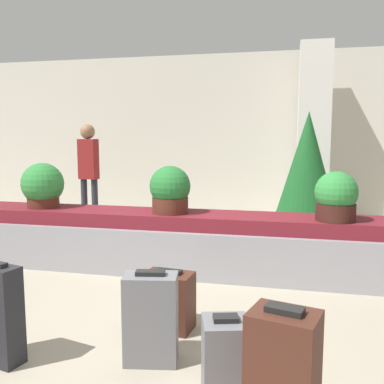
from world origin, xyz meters
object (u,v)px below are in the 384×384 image
Objects in this scene: suitcase_5 at (225,358)px; traveler_0 at (89,166)px; decorated_tree at (307,172)px; suitcase_0 at (169,301)px; potted_plant_0 at (43,186)px; potted_plant_1 at (336,197)px; suitcase_2 at (151,318)px; potted_plant_2 at (170,191)px; pillar at (313,136)px.

suitcase_5 is 5.40m from traveler_0.
suitcase_5 is at bearing -98.44° from decorated_tree.
traveler_0 is (-2.45, 3.55, 0.86)m from suitcase_0.
potted_plant_0 is at bearing 122.87° from suitcase_5.
suitcase_0 is 0.95× the size of potted_plant_1.
decorated_tree is at bearing 76.53° from suitcase_0.
suitcase_0 is 0.54m from suitcase_2.
potted_plant_0 reaches higher than potted_plant_1.
suitcase_5 is 0.97× the size of potted_plant_1.
potted_plant_0 is 1.02× the size of potted_plant_2.
decorated_tree is at bearing 97.33° from potted_plant_1.
suitcase_0 is 0.91× the size of potted_plant_2.
suitcase_2 is at bearing -80.66° from suitcase_0.
potted_plant_0 is at bearing -152.72° from decorated_tree.
suitcase_5 is at bearing -37.51° from suitcase_2.
traveler_0 reaches higher than suitcase_5.
suitcase_0 is 0.28× the size of traveler_0.
suitcase_0 is 2.17m from potted_plant_1.
potted_plant_1 reaches higher than suitcase_2.
suitcase_2 is 0.37× the size of traveler_0.
potted_plant_2 reaches higher than suitcase_0.
suitcase_5 is 0.29× the size of traveler_0.
pillar is at bearing 91.75° from potted_plant_1.
potted_plant_0 is (-3.44, -3.02, -0.63)m from pillar.
traveler_0 is at bearing 151.73° from potted_plant_1.
suitcase_2 is 1.25× the size of potted_plant_1.
decorated_tree reaches higher than potted_plant_2.
potted_plant_0 is (-2.13, 2.10, 0.65)m from suitcase_2.
potted_plant_2 is at bearing 91.73° from suitcase_2.
potted_plant_1 is (0.84, 2.28, 0.70)m from suitcase_5.
pillar is 1.43m from decorated_tree.
traveler_0 is (-0.35, 1.98, 0.13)m from potted_plant_0.
suitcase_5 is 2.65m from potted_plant_2.
potted_plant_2 is at bearing -119.72° from pillar.
suitcase_0 is 2.72m from potted_plant_0.
pillar is 5.65× the size of potted_plant_0.
pillar is 3.20m from potted_plant_1.
traveler_0 is 0.92× the size of decorated_tree.
potted_plant_1 is at bearing -1.94° from potted_plant_2.
decorated_tree is at bearing 66.00° from suitcase_5.
suitcase_5 reaches higher than suitcase_0.
potted_plant_0 is at bearing 150.06° from suitcase_0.
decorated_tree reaches higher than traveler_0.
pillar is at bearing 65.33° from suitcase_2.
suitcase_2 is at bearing -52.11° from traveler_0.
suitcase_2 reaches higher than suitcase_0.
pillar is 6.19× the size of suitcase_5.
traveler_0 reaches higher than potted_plant_2.
pillar is at bearing 22.07° from traveler_0.
decorated_tree is at bearing 62.52° from suitcase_2.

